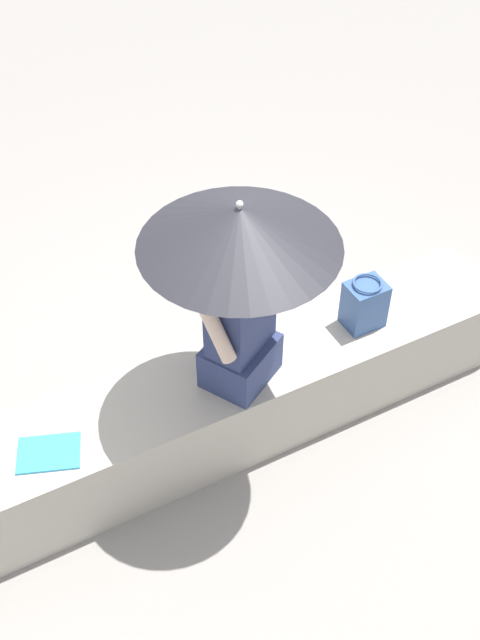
% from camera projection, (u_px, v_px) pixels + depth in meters
% --- Properties ---
extents(ground_plane, '(14.00, 14.00, 0.00)m').
position_uv_depth(ground_plane, '(240.00, 426.00, 4.20)').
color(ground_plane, gray).
extents(stone_bench, '(3.08, 0.53, 0.48)m').
position_uv_depth(stone_bench, '(240.00, 397.00, 4.03)').
color(stone_bench, '#A8A093').
rests_on(stone_bench, ground).
extents(person_seated, '(0.51, 0.41, 0.90)m').
position_uv_depth(person_seated, '(240.00, 319.00, 3.55)').
color(person_seated, navy).
rests_on(person_seated, stone_bench).
extents(parasol, '(0.85, 0.85, 1.10)m').
position_uv_depth(parasol, '(240.00, 227.00, 3.08)').
color(parasol, '#B7B7BC').
rests_on(parasol, stone_bench).
extents(handbag_black, '(0.20, 0.16, 0.29)m').
position_uv_depth(handbag_black, '(364.00, 304.00, 3.99)').
color(handbag_black, '#335184').
rests_on(handbag_black, stone_bench).
extents(magazine, '(0.33, 0.29, 0.01)m').
position_uv_depth(magazine, '(49.00, 453.00, 3.48)').
color(magazine, '#339ED1').
rests_on(magazine, stone_bench).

